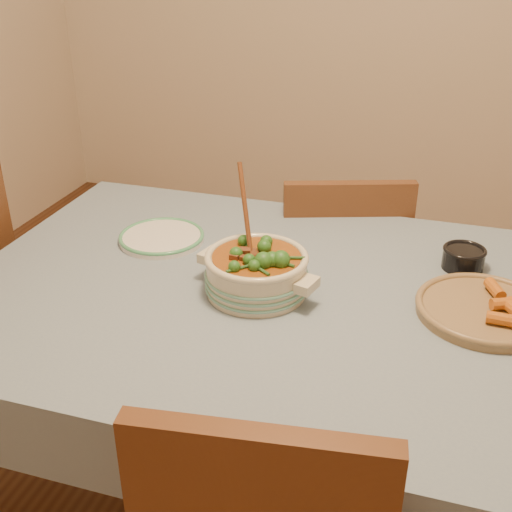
% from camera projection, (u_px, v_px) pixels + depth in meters
% --- Properties ---
extents(dining_table, '(1.68, 1.08, 0.76)m').
position_uv_depth(dining_table, '(299.00, 326.00, 1.59)').
color(dining_table, brown).
rests_on(dining_table, floor).
extents(stew_casserole, '(0.32, 0.30, 0.29)m').
position_uv_depth(stew_casserole, '(256.00, 269.00, 1.53)').
color(stew_casserole, beige).
rests_on(stew_casserole, dining_table).
extents(white_plate, '(0.27, 0.27, 0.02)m').
position_uv_depth(white_plate, '(162.00, 237.00, 1.80)').
color(white_plate, silver).
rests_on(white_plate, dining_table).
extents(condiment_bowl, '(0.12, 0.12, 0.06)m').
position_uv_depth(condiment_bowl, '(464.00, 257.00, 1.65)').
color(condiment_bowl, black).
rests_on(condiment_bowl, dining_table).
extents(fried_plate, '(0.36, 0.36, 0.05)m').
position_uv_depth(fried_plate, '(484.00, 307.00, 1.45)').
color(fried_plate, olive).
rests_on(fried_plate, dining_table).
extents(chair_far, '(0.51, 0.51, 0.86)m').
position_uv_depth(chair_far, '(339.00, 274.00, 2.18)').
color(chair_far, brown).
rests_on(chair_far, floor).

